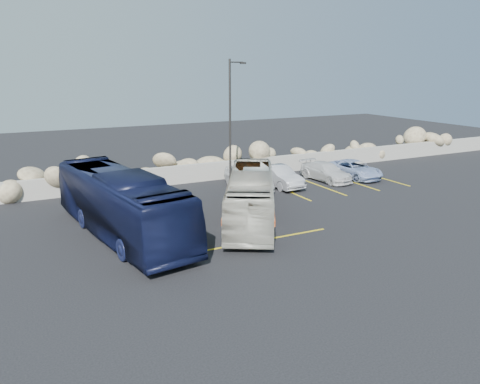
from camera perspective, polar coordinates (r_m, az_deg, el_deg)
name	(u,v)px	position (r m, az deg, el deg)	size (l,w,h in m)	color
ground	(271,240)	(21.04, 3.86, -5.90)	(90.00, 90.00, 0.00)	black
seawall	(180,174)	(31.36, -7.29, 2.13)	(60.00, 0.40, 1.20)	#99958B
riprap_pile	(174,161)	(32.33, -8.04, 3.76)	(54.00, 2.80, 2.60)	#927D5F
parking_lines	(292,198)	(27.87, 6.30, -0.71)	(18.16, 9.36, 0.01)	gold
lamppost	(231,120)	(29.44, -1.12, 8.71)	(1.14, 0.18, 8.00)	#2E2B29
vintage_bus	(251,197)	(23.25, 1.33, -0.55)	(2.13, 9.11, 2.54)	beige
tour_coach	(121,204)	(21.84, -14.32, -1.40)	(2.53, 10.79, 3.01)	black
car_a	(248,177)	(29.71, 1.02, 1.86)	(1.81, 4.49, 1.53)	silver
car_b	(279,176)	(30.37, 4.74, 1.93)	(1.43, 4.11, 1.35)	#BBBABF
car_c	(326,172)	(32.44, 10.45, 2.44)	(1.70, 4.19, 1.22)	silver
car_d	(354,169)	(33.69, 13.72, 2.72)	(2.02, 4.38, 1.22)	#94A9D3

